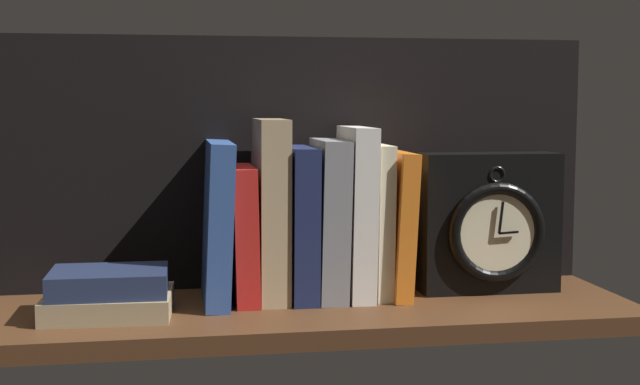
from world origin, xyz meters
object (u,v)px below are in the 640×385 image
(book_white_catcher, at_px, (356,212))
(book_cream_twain, at_px, (377,220))
(book_gray_chess, at_px, (329,219))
(book_red_requiem, at_px, (243,234))
(book_orange_pandolfini, at_px, (396,223))
(book_blue_modern, at_px, (218,222))
(book_tan_shortstories, at_px, (271,210))
(framed_clock, at_px, (489,224))
(book_navy_bierce, at_px, (300,223))
(book_stack_side, at_px, (109,294))

(book_white_catcher, height_order, book_cream_twain, book_white_catcher)
(book_gray_chess, relative_size, book_cream_twain, 1.03)
(book_red_requiem, distance_m, book_orange_pandolfini, 0.22)
(book_red_requiem, bearing_deg, book_blue_modern, 180.00)
(book_blue_modern, bearing_deg, book_tan_shortstories, 0.00)
(book_tan_shortstories, distance_m, book_cream_twain, 0.15)
(book_tan_shortstories, xyz_separation_m, framed_clock, (0.31, -0.01, -0.03))
(framed_clock, bearing_deg, book_tan_shortstories, 179.07)
(book_gray_chess, bearing_deg, book_red_requiem, 180.00)
(book_blue_modern, bearing_deg, book_cream_twain, 0.00)
(book_navy_bierce, relative_size, book_cream_twain, 0.99)
(book_tan_shortstories, relative_size, book_stack_side, 1.51)
(book_red_requiem, bearing_deg, book_tan_shortstories, 0.00)
(book_blue_modern, xyz_separation_m, book_red_requiem, (0.03, 0.00, -0.02))
(book_red_requiem, height_order, book_navy_bierce, book_navy_bierce)
(framed_clock, bearing_deg, book_cream_twain, 178.23)
(book_navy_bierce, xyz_separation_m, book_orange_pandolfini, (0.14, 0.00, -0.00))
(book_red_requiem, relative_size, book_white_catcher, 0.78)
(book_red_requiem, distance_m, book_stack_side, 0.20)
(book_stack_side, bearing_deg, book_red_requiem, 18.77)
(book_blue_modern, distance_m, framed_clock, 0.39)
(book_cream_twain, relative_size, framed_clock, 1.07)
(book_red_requiem, height_order, book_white_catcher, book_white_catcher)
(book_stack_side, bearing_deg, book_gray_chess, 11.49)
(book_navy_bierce, relative_size, book_white_catcher, 0.89)
(book_red_requiem, height_order, book_stack_side, book_red_requiem)
(book_blue_modern, xyz_separation_m, framed_clock, (0.39, -0.01, -0.01))
(book_tan_shortstories, relative_size, framed_clock, 1.25)
(book_red_requiem, distance_m, book_gray_chess, 0.12)
(book_navy_bierce, distance_m, framed_clock, 0.27)
(framed_clock, distance_m, book_stack_side, 0.54)
(book_stack_side, bearing_deg, framed_clock, 5.94)
(book_white_catcher, xyz_separation_m, book_stack_side, (-0.33, -0.06, -0.09))
(book_gray_chess, bearing_deg, framed_clock, -1.24)
(book_gray_chess, distance_m, book_white_catcher, 0.04)
(book_blue_modern, xyz_separation_m, book_stack_side, (-0.14, -0.06, -0.08))
(book_tan_shortstories, bearing_deg, book_red_requiem, 180.00)
(book_tan_shortstories, relative_size, book_cream_twain, 1.17)
(book_tan_shortstories, height_order, book_white_catcher, book_tan_shortstories)
(book_navy_bierce, relative_size, book_gray_chess, 0.96)
(book_blue_modern, distance_m, book_tan_shortstories, 0.08)
(book_navy_bierce, xyz_separation_m, book_white_catcher, (0.08, 0.00, 0.01))
(book_red_requiem, bearing_deg, book_cream_twain, 0.00)
(book_orange_pandolfini, bearing_deg, book_cream_twain, 180.00)
(book_white_catcher, bearing_deg, book_blue_modern, 180.00)
(book_blue_modern, distance_m, book_orange_pandolfini, 0.25)
(book_white_catcher, distance_m, book_orange_pandolfini, 0.06)
(book_red_requiem, relative_size, book_tan_shortstories, 0.74)
(book_gray_chess, xyz_separation_m, book_white_catcher, (0.04, 0.00, 0.01))
(book_navy_bierce, xyz_separation_m, book_stack_side, (-0.26, -0.06, -0.08))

